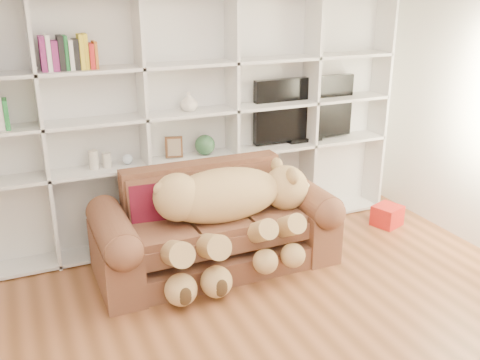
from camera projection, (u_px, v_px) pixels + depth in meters
name	position (u px, v px, depth m)	size (l,w,h in m)	color
wall_back	(182.00, 103.00, 5.19)	(5.00, 0.02, 2.70)	white
bookshelf	(162.00, 113.00, 4.99)	(4.43, 0.35, 2.40)	silver
sofa	(215.00, 231.00, 4.84)	(2.13, 0.92, 0.90)	brown
teddy_bear	(228.00, 208.00, 4.61)	(1.59, 0.87, 0.92)	tan
throw_pillow	(150.00, 204.00, 4.66)	(0.36, 0.12, 0.36)	maroon
gift_box	(387.00, 216.00, 5.72)	(0.27, 0.26, 0.22)	red
tv	(304.00, 110.00, 5.60)	(1.15, 0.18, 0.68)	black
picture_frame	(174.00, 147.00, 5.09)	(0.17, 0.03, 0.21)	#56341D
green_vase	(205.00, 145.00, 5.21)	(0.20, 0.20, 0.20)	#2C5734
figurine_tall	(94.00, 160.00, 4.81)	(0.09, 0.09, 0.17)	beige
figurine_short	(107.00, 160.00, 4.86)	(0.08, 0.08, 0.14)	beige
snow_globe	(127.00, 159.00, 4.94)	(0.10, 0.10, 0.10)	silver
shelf_vase	(189.00, 102.00, 5.00)	(0.17, 0.17, 0.18)	beige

